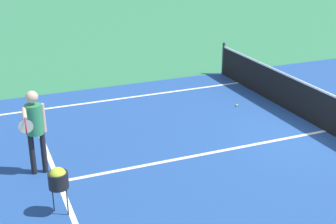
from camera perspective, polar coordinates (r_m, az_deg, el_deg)
name	(u,v)px	position (r m, az deg, el deg)	size (l,w,h in m)	color
ground_plane	(325,131)	(12.06, 18.38, -2.19)	(60.00, 60.00, 0.00)	#337F51
court_surface_inbounds	(325,131)	(12.06, 18.38, -2.18)	(10.62, 24.40, 0.00)	#234C93
line_sideline_left	(48,108)	(13.26, -14.26, 0.42)	(0.10, 11.89, 0.01)	white
line_service_near	(59,182)	(9.49, -12.99, -8.18)	(8.22, 0.10, 0.01)	white
line_center_service	(207,154)	(10.37, 4.69, -5.00)	(0.10, 6.40, 0.01)	white
net	(328,112)	(11.88, 18.65, -0.01)	(10.36, 0.09, 1.07)	#33383D
player_near	(35,123)	(9.45, -15.74, -1.32)	(1.22, 0.58, 1.73)	black
ball_hopper	(58,178)	(8.21, -13.07, -7.79)	(0.34, 0.34, 0.87)	black
tennis_ball_near_net	(237,105)	(13.14, 8.27, 0.82)	(0.07, 0.07, 0.07)	#CCE033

